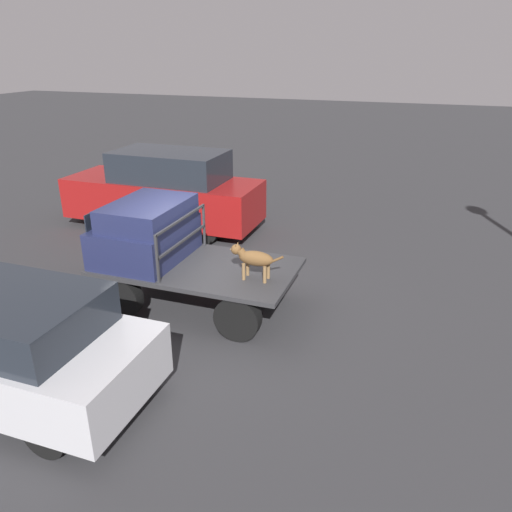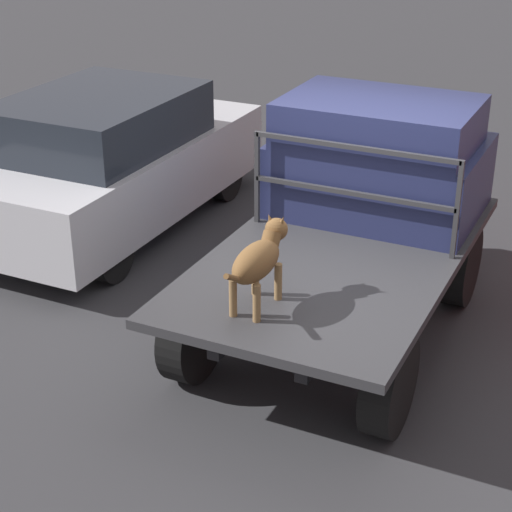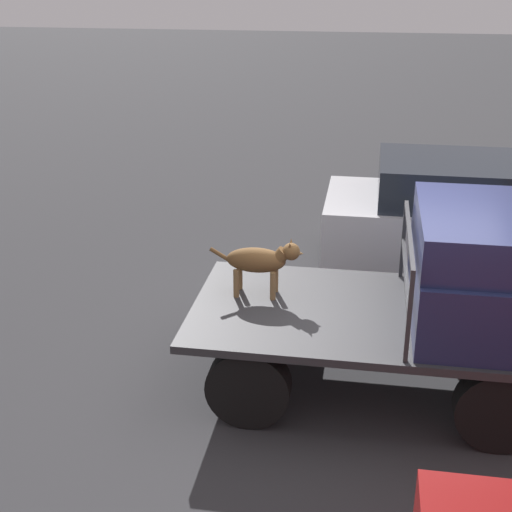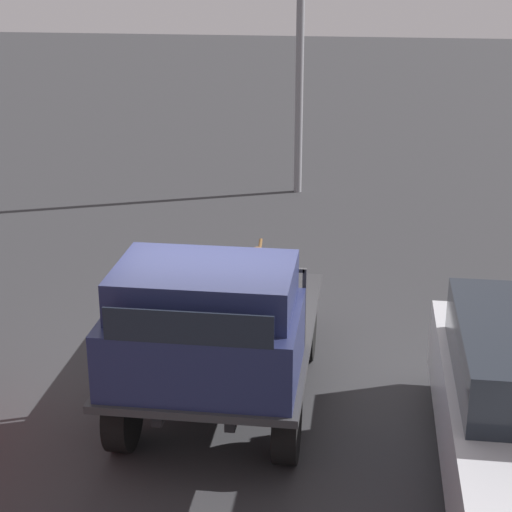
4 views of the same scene
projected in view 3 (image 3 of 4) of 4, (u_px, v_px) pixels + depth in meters
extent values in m
plane|color=#2D2D30|center=(369.00, 385.00, 7.41)|extent=(80.00, 80.00, 0.00)
cylinder|color=black|center=(476.00, 322.00, 7.85)|extent=(0.80, 0.24, 0.80)
cylinder|color=black|center=(499.00, 410.00, 6.32)|extent=(0.80, 0.24, 0.80)
cylinder|color=black|center=(274.00, 307.00, 8.19)|extent=(0.80, 0.24, 0.80)
cylinder|color=black|center=(248.00, 387.00, 6.66)|extent=(0.80, 0.24, 0.80)
cube|color=black|center=(374.00, 311.00, 7.46)|extent=(3.36, 0.10, 0.18)
cube|color=black|center=(373.00, 344.00, 6.83)|extent=(3.36, 0.10, 0.18)
cube|color=#2D2D30|center=(374.00, 315.00, 7.10)|extent=(3.65, 2.00, 0.08)
cube|color=#1E2347|center=(489.00, 288.00, 6.79)|extent=(1.43, 1.88, 0.69)
cube|color=#1E2347|center=(484.00, 233.00, 6.59)|extent=(1.22, 1.73, 0.42)
cube|color=#2D2D30|center=(403.00, 239.00, 7.71)|extent=(0.04, 0.04, 0.87)
cube|color=#2D2D30|center=(409.00, 317.00, 6.03)|extent=(0.04, 0.04, 0.87)
cube|color=#2D2D30|center=(409.00, 233.00, 6.71)|extent=(0.04, 1.84, 0.04)
cube|color=#2D2D30|center=(406.00, 273.00, 6.87)|extent=(0.04, 1.84, 0.04)
cylinder|color=brown|center=(275.00, 278.00, 7.46)|extent=(0.06, 0.06, 0.30)
cylinder|color=brown|center=(273.00, 286.00, 7.28)|extent=(0.06, 0.06, 0.30)
cylinder|color=brown|center=(240.00, 276.00, 7.52)|extent=(0.06, 0.06, 0.30)
cylinder|color=brown|center=(236.00, 283.00, 7.34)|extent=(0.06, 0.06, 0.30)
ellipsoid|color=brown|center=(256.00, 260.00, 7.31)|extent=(0.62, 0.26, 0.26)
sphere|color=brown|center=(272.00, 265.00, 7.30)|extent=(0.12, 0.12, 0.12)
cylinder|color=brown|center=(281.00, 255.00, 7.24)|extent=(0.18, 0.14, 0.18)
sphere|color=brown|center=(291.00, 252.00, 7.21)|extent=(0.18, 0.18, 0.18)
cone|color=brown|center=(299.00, 253.00, 7.20)|extent=(0.10, 0.10, 0.10)
cone|color=brown|center=(291.00, 243.00, 7.23)|extent=(0.06, 0.08, 0.10)
cone|color=brown|center=(290.00, 246.00, 7.14)|extent=(0.06, 0.08, 0.10)
cylinder|color=brown|center=(222.00, 256.00, 7.35)|extent=(0.26, 0.04, 0.18)
cylinder|color=black|center=(379.00, 227.00, 10.95)|extent=(0.60, 0.20, 0.60)
cylinder|color=black|center=(378.00, 266.00, 9.53)|extent=(0.60, 0.20, 0.60)
cube|color=#B7B7BC|center=(471.00, 228.00, 9.92)|extent=(4.05, 1.84, 0.78)
cube|color=#1E232B|center=(462.00, 180.00, 9.69)|extent=(2.23, 1.66, 0.56)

